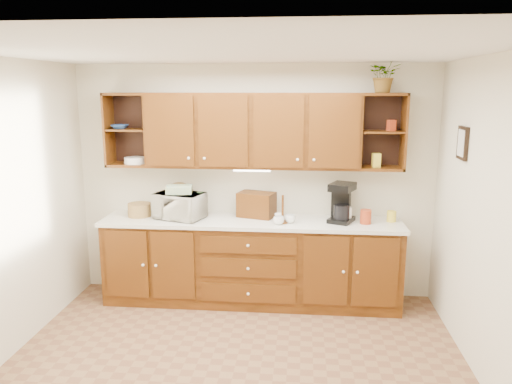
% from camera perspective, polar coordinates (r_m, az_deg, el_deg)
% --- Properties ---
extents(floor, '(4.00, 4.00, 0.00)m').
position_cam_1_polar(floor, '(4.45, -2.58, -19.88)').
color(floor, brown).
rests_on(floor, ground).
extents(ceiling, '(4.00, 4.00, 0.00)m').
position_cam_1_polar(ceiling, '(3.80, -2.96, 15.77)').
color(ceiling, white).
rests_on(ceiling, back_wall).
extents(back_wall, '(4.00, 0.00, 4.00)m').
position_cam_1_polar(back_wall, '(5.62, -0.24, 1.16)').
color(back_wall, beige).
rests_on(back_wall, floor).
extents(right_wall, '(0.00, 3.50, 3.50)m').
position_cam_1_polar(right_wall, '(4.15, 25.79, -3.85)').
color(right_wall, beige).
rests_on(right_wall, floor).
extents(base_cabinets, '(3.20, 0.60, 0.90)m').
position_cam_1_polar(base_cabinets, '(5.56, -0.54, -8.06)').
color(base_cabinets, '#331905').
rests_on(base_cabinets, floor).
extents(countertop, '(3.24, 0.64, 0.04)m').
position_cam_1_polar(countertop, '(5.41, -0.56, -3.40)').
color(countertop, silver).
rests_on(countertop, base_cabinets).
extents(upper_cabinets, '(3.20, 0.33, 0.80)m').
position_cam_1_polar(upper_cabinets, '(5.38, -0.31, 7.06)').
color(upper_cabinets, '#331905').
rests_on(upper_cabinets, back_wall).
extents(undercabinet_light, '(0.40, 0.05, 0.02)m').
position_cam_1_polar(undercabinet_light, '(5.38, -0.47, 2.52)').
color(undercabinet_light, white).
rests_on(undercabinet_light, upper_cabinets).
extents(framed_picture, '(0.03, 0.24, 0.30)m').
position_cam_1_polar(framed_picture, '(4.89, 22.55, 5.19)').
color(framed_picture, black).
rests_on(framed_picture, right_wall).
extents(wicker_basket, '(0.31, 0.31, 0.15)m').
position_cam_1_polar(wicker_basket, '(5.68, -13.18, -1.99)').
color(wicker_basket, olive).
rests_on(wicker_basket, countertop).
extents(microwave, '(0.59, 0.48, 0.28)m').
position_cam_1_polar(microwave, '(5.50, -8.72, -1.56)').
color(microwave, beige).
rests_on(microwave, countertop).
extents(towel_stack, '(0.30, 0.24, 0.08)m').
position_cam_1_polar(towel_stack, '(5.46, -8.78, 0.29)').
color(towel_stack, '#E3E96D').
rests_on(towel_stack, microwave).
extents(wine_bottle, '(0.07, 0.07, 0.28)m').
position_cam_1_polar(wine_bottle, '(5.51, -6.41, -1.46)').
color(wine_bottle, black).
rests_on(wine_bottle, countertop).
extents(woven_tray, '(0.36, 0.11, 0.35)m').
position_cam_1_polar(woven_tray, '(5.78, -8.70, -2.23)').
color(woven_tray, olive).
rests_on(woven_tray, countertop).
extents(bread_box, '(0.45, 0.35, 0.27)m').
position_cam_1_polar(bread_box, '(5.50, 0.06, -1.45)').
color(bread_box, '#331905').
rests_on(bread_box, countertop).
extents(mug_tree, '(0.24, 0.25, 0.30)m').
position_cam_1_polar(mug_tree, '(5.28, 3.05, -3.05)').
color(mug_tree, '#331905').
rests_on(mug_tree, countertop).
extents(canister_red, '(0.15, 0.15, 0.15)m').
position_cam_1_polar(canister_red, '(5.36, 12.43, -2.78)').
color(canister_red, '#B03919').
rests_on(canister_red, countertop).
extents(canister_white, '(0.11, 0.11, 0.16)m').
position_cam_1_polar(canister_white, '(5.39, 10.44, -2.52)').
color(canister_white, white).
rests_on(canister_white, countertop).
extents(canister_yellow, '(0.12, 0.12, 0.11)m').
position_cam_1_polar(canister_yellow, '(5.51, 15.22, -2.70)').
color(canister_yellow, yellow).
rests_on(canister_yellow, countertop).
extents(coffee_maker, '(0.32, 0.36, 0.42)m').
position_cam_1_polar(coffee_maker, '(5.37, 9.76, -1.24)').
color(coffee_maker, black).
rests_on(coffee_maker, countertop).
extents(bowl_stack, '(0.20, 0.20, 0.05)m').
position_cam_1_polar(bowl_stack, '(5.69, -15.30, 7.20)').
color(bowl_stack, navy).
rests_on(bowl_stack, upper_cabinets).
extents(plate_stack, '(0.25, 0.25, 0.07)m').
position_cam_1_polar(plate_stack, '(5.67, -13.69, 3.53)').
color(plate_stack, white).
rests_on(plate_stack, upper_cabinets).
extents(pantry_box_yellow, '(0.09, 0.08, 0.15)m').
position_cam_1_polar(pantry_box_yellow, '(5.41, 13.58, 3.55)').
color(pantry_box_yellow, yellow).
rests_on(pantry_box_yellow, upper_cabinets).
extents(pantry_box_red, '(0.10, 0.09, 0.11)m').
position_cam_1_polar(pantry_box_red, '(5.42, 15.21, 7.36)').
color(pantry_box_red, '#B03919').
rests_on(pantry_box_red, upper_cabinets).
extents(potted_plant, '(0.32, 0.28, 0.35)m').
position_cam_1_polar(potted_plant, '(5.35, 14.48, 12.82)').
color(potted_plant, '#999999').
rests_on(potted_plant, upper_cabinets).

